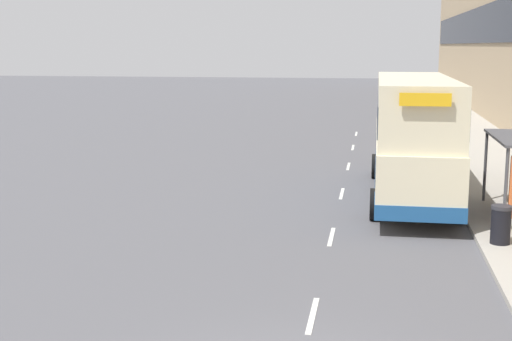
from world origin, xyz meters
name	(u,v)px	position (x,y,z in m)	size (l,w,h in m)	color
pavement	(456,126)	(6.50, 38.50, 0.07)	(5.00, 93.00, 0.14)	#A39E93
lane_mark_0	(313,315)	(0.00, 3.23, 0.01)	(0.12, 2.00, 0.01)	silver
lane_mark_1	(331,237)	(0.00, 9.34, 0.01)	(0.12, 2.00, 0.01)	silver
lane_mark_2	(342,194)	(0.00, 15.45, 0.01)	(0.12, 2.00, 0.01)	silver
lane_mark_3	(348,166)	(0.00, 21.56, 0.01)	(0.12, 2.00, 0.01)	silver
lane_mark_4	(353,148)	(0.00, 27.67, 0.01)	(0.12, 2.00, 0.01)	silver
lane_mark_5	(356,134)	(0.00, 33.78, 0.01)	(0.12, 2.00, 0.01)	silver
double_decker_bus_near	(413,135)	(2.47, 15.08, 2.29)	(2.85, 11.23, 4.30)	beige
car_0	(396,93)	(3.01, 59.51, 0.86)	(1.93, 4.01, 1.74)	#B7B799
litter_bin	(501,224)	(4.55, 8.90, 0.67)	(0.55, 0.55, 1.05)	black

